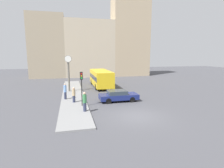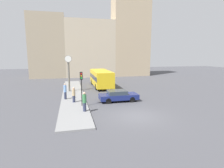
% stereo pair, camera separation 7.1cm
% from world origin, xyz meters
% --- Properties ---
extents(ground_plane, '(120.00, 120.00, 0.00)m').
position_xyz_m(ground_plane, '(0.00, 0.00, 0.00)').
color(ground_plane, '#47474C').
extents(sidewalk_corner, '(2.69, 23.27, 0.14)m').
position_xyz_m(sidewalk_corner, '(-5.10, 9.64, 0.07)').
color(sidewalk_corner, gray).
rests_on(sidewalk_corner, ground_plane).
extents(building_row, '(28.27, 5.00, 19.68)m').
position_xyz_m(building_row, '(1.09, 29.73, 8.03)').
color(building_row, gray).
rests_on(building_row, ground_plane).
extents(sedan_car, '(4.29, 1.82, 1.24)m').
position_xyz_m(sedan_car, '(-0.22, 5.09, 0.64)').
color(sedan_car, navy).
rests_on(sedan_car, ground_plane).
extents(bus_distant, '(2.62, 8.60, 2.65)m').
position_xyz_m(bus_distant, '(-0.50, 14.76, 1.52)').
color(bus_distant, gold).
rests_on(bus_distant, ground_plane).
extents(traffic_light_near, '(0.26, 0.24, 3.37)m').
position_xyz_m(traffic_light_near, '(-4.31, 3.74, 2.57)').
color(traffic_light_near, black).
rests_on(traffic_light_near, sidewalk_corner).
extents(street_clock, '(0.92, 0.33, 4.95)m').
position_xyz_m(street_clock, '(-5.57, 11.36, 2.75)').
color(street_clock, '#666056').
rests_on(street_clock, sidewalk_corner).
extents(pedestrian_tan_coat, '(0.34, 0.34, 1.62)m').
position_xyz_m(pedestrian_tan_coat, '(-5.07, 5.24, 0.96)').
color(pedestrian_tan_coat, '#2D334C').
rests_on(pedestrian_tan_coat, sidewalk_corner).
extents(pedestrian_green_hoodie, '(0.35, 0.35, 1.75)m').
position_xyz_m(pedestrian_green_hoodie, '(-4.20, 1.89, 1.02)').
color(pedestrian_green_hoodie, '#2D334C').
rests_on(pedestrian_green_hoodie, sidewalk_corner).
extents(pedestrian_blue_stripe, '(0.32, 0.32, 1.81)m').
position_xyz_m(pedestrian_blue_stripe, '(-5.99, 6.82, 1.05)').
color(pedestrian_blue_stripe, '#2D334C').
rests_on(pedestrian_blue_stripe, sidewalk_corner).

